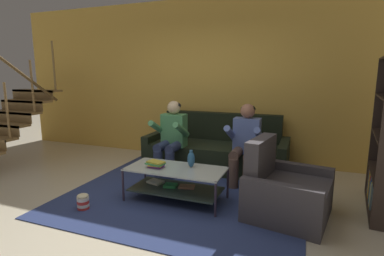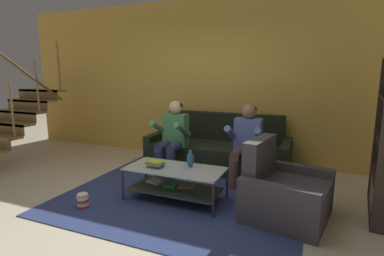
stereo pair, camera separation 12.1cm
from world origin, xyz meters
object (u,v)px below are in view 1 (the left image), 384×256
Objects in this scene: popcorn_tub at (83,202)px; couch at (217,151)px; armchair at (285,192)px; vase at (191,159)px; person_seated_left at (171,135)px; book_stack at (156,164)px; person_seated_right at (245,141)px; coffee_table at (175,179)px.

couch is at bearing 64.54° from popcorn_tub.
vase is at bearing 178.22° from armchair.
armchair is (1.80, -0.86, -0.36)m from person_seated_left.
person_seated_left is at bearing 104.00° from book_stack.
popcorn_tub is (-1.08, -0.75, -0.43)m from vase.
couch is 10.64× the size of vase.
armchair is (1.55, 0.14, -0.19)m from book_stack.
person_seated_right is 1.37m from book_stack.
armchair is (1.31, 0.07, -0.00)m from coffee_table.
couch reaches higher than popcorn_tub.
coffee_table is at bearing -147.25° from vase.
person_seated_left is at bearing -137.01° from couch.
person_seated_left is 4.71× the size of book_stack.
person_seated_left is (-0.59, -0.55, 0.34)m from couch.
couch is at bearing 86.02° from coffee_table.
coffee_table is 1.20× the size of armchair.
person_seated_right reaches higher than popcorn_tub.
vase is (0.07, -1.37, 0.23)m from couch.
armchair reaches higher than coffee_table.
person_seated_left reaches higher than armchair.
person_seated_left is 5.27× the size of vase.
book_stack reaches higher than popcorn_tub.
book_stack is at bearing -132.92° from person_seated_right.
person_seated_left reaches higher than couch.
book_stack is at bearing -102.38° from couch.
vase is at bearing -87.18° from couch.
armchair is 5.31× the size of popcorn_tub.
coffee_table is at bearing -176.76° from armchair.
popcorn_tub is (-0.42, -1.57, -0.53)m from person_seated_left.
popcorn_tub is at bearing -115.46° from couch.
person_seated_left is 6.00× the size of popcorn_tub.
coffee_table is 6.37× the size of popcorn_tub.
book_stack is at bearing 40.64° from popcorn_tub.
person_seated_right is 5.99× the size of popcorn_tub.
couch reaches higher than coffee_table.
couch is at bearing 42.99° from person_seated_left.
popcorn_tub is (-2.22, -0.71, -0.18)m from armchair.
vase is 1.17m from armchair.
couch is 2.02× the size of person_seated_left.
popcorn_tub is at bearing -144.82° from coffee_table.
armchair reaches higher than vase.
book_stack is (0.25, -1.00, -0.17)m from person_seated_left.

